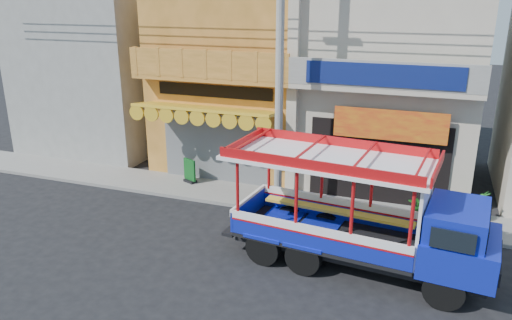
% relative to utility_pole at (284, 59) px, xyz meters
% --- Properties ---
extents(ground, '(90.00, 90.00, 0.00)m').
position_rel_utility_pole_xyz_m(ground, '(0.85, -3.30, -5.03)').
color(ground, black).
rests_on(ground, ground).
extents(sidewalk, '(30.00, 2.00, 0.12)m').
position_rel_utility_pole_xyz_m(sidewalk, '(0.85, 0.70, -4.97)').
color(sidewalk, slate).
rests_on(sidewalk, ground).
extents(shophouse_left, '(6.00, 7.50, 8.24)m').
position_rel_utility_pole_xyz_m(shophouse_left, '(-3.15, 4.66, -0.92)').
color(shophouse_left, '#A46A24').
rests_on(shophouse_left, ground).
extents(shophouse_right, '(6.00, 6.75, 8.24)m').
position_rel_utility_pole_xyz_m(shophouse_right, '(2.85, 4.66, -0.93)').
color(shophouse_right, '#B4A994').
rests_on(shophouse_right, ground).
extents(party_pilaster, '(0.35, 0.30, 8.00)m').
position_rel_utility_pole_xyz_m(party_pilaster, '(-0.15, 1.55, -1.03)').
color(party_pilaster, '#B4A994').
rests_on(party_pilaster, ground).
extents(filler_building_left, '(6.00, 6.00, 7.60)m').
position_rel_utility_pole_xyz_m(filler_building_left, '(-10.15, 4.70, -1.23)').
color(filler_building_left, gray).
rests_on(filler_building_left, ground).
extents(utility_pole, '(28.00, 0.26, 9.00)m').
position_rel_utility_pole_xyz_m(utility_pole, '(0.00, 0.00, 0.00)').
color(utility_pole, gray).
rests_on(utility_pole, ground).
extents(songthaew_truck, '(7.05, 2.92, 3.20)m').
position_rel_utility_pole_xyz_m(songthaew_truck, '(3.38, -2.85, -3.49)').
color(songthaew_truck, black).
rests_on(songthaew_truck, ground).
extents(green_sign, '(0.57, 0.45, 0.91)m').
position_rel_utility_pole_xyz_m(green_sign, '(-3.97, 1.08, -4.53)').
color(green_sign, black).
rests_on(green_sign, sidewalk).
extents(potted_plant_a, '(1.06, 1.06, 0.89)m').
position_rel_utility_pole_xyz_m(potted_plant_a, '(4.36, 0.57, -4.47)').
color(potted_plant_a, '#1C651D').
rests_on(potted_plant_a, sidewalk).
extents(potted_plant_c, '(0.58, 0.58, 0.96)m').
position_rel_utility_pole_xyz_m(potted_plant_c, '(6.18, 1.23, -4.43)').
color(potted_plant_c, '#1C651D').
rests_on(potted_plant_c, sidewalk).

